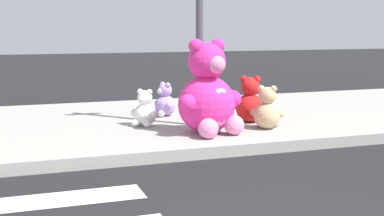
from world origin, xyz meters
name	(u,v)px	position (x,y,z in m)	size (l,w,h in m)	color
sidewalk	(122,125)	(0.00, 5.20, 0.07)	(28.00, 4.40, 0.15)	#9E9B93
sign_pole	(200,10)	(1.00, 4.40, 1.85)	(0.56, 0.11, 3.20)	#4C4C51
plush_pink_large	(208,96)	(0.92, 3.81, 0.67)	(0.98, 0.92, 1.30)	#F22D93
plush_white	(145,111)	(0.22, 4.63, 0.37)	(0.39, 0.40, 0.55)	white
plush_red	(250,103)	(1.84, 4.42, 0.44)	(0.52, 0.52, 0.72)	red
plush_teal	(209,104)	(1.38, 5.00, 0.37)	(0.40, 0.40, 0.56)	teal
plush_tan	(267,111)	(1.84, 3.85, 0.40)	(0.44, 0.46, 0.63)	tan
plush_lavender	(164,102)	(0.75, 5.39, 0.37)	(0.40, 0.42, 0.56)	#B28CD8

